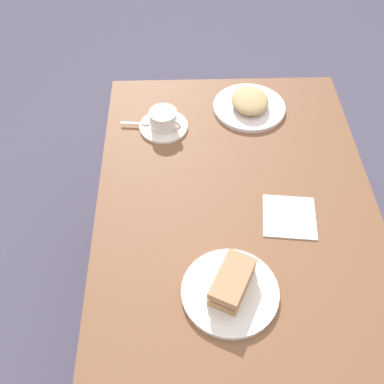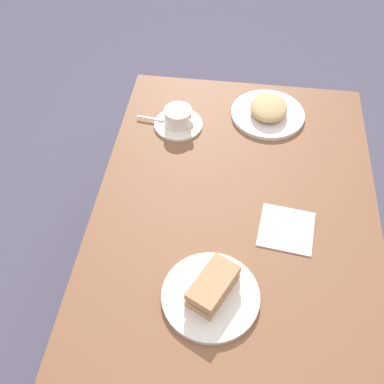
% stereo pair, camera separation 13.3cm
% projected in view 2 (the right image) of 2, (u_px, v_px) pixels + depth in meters
% --- Properties ---
extents(ground_plane, '(6.00, 6.00, 0.00)m').
position_uv_depth(ground_plane, '(222.00, 324.00, 1.90)').
color(ground_plane, '#4C4759').
extents(dining_table, '(1.25, 0.83, 0.75)m').
position_uv_depth(dining_table, '(232.00, 238.00, 1.41)').
color(dining_table, brown).
rests_on(dining_table, ground_plane).
extents(sandwich_plate, '(0.25, 0.25, 0.01)m').
position_uv_depth(sandwich_plate, '(211.00, 296.00, 1.15)').
color(sandwich_plate, silver).
rests_on(sandwich_plate, dining_table).
extents(sandwich_front, '(0.16, 0.13, 0.06)m').
position_uv_depth(sandwich_front, '(213.00, 286.00, 1.13)').
color(sandwich_front, tan).
rests_on(sandwich_front, sandwich_plate).
extents(coffee_saucer, '(0.16, 0.16, 0.01)m').
position_uv_depth(coffee_saucer, '(178.00, 124.00, 1.56)').
color(coffee_saucer, beige).
rests_on(coffee_saucer, dining_table).
extents(coffee_cup, '(0.09, 0.11, 0.06)m').
position_uv_depth(coffee_cup, '(178.00, 116.00, 1.53)').
color(coffee_cup, silver).
rests_on(coffee_cup, coffee_saucer).
extents(spoon, '(0.02, 0.10, 0.01)m').
position_uv_depth(spoon, '(155.00, 119.00, 1.57)').
color(spoon, silver).
rests_on(spoon, coffee_saucer).
extents(side_plate, '(0.25, 0.25, 0.01)m').
position_uv_depth(side_plate, '(268.00, 114.00, 1.59)').
color(side_plate, silver).
rests_on(side_plate, dining_table).
extents(side_food_pile, '(0.15, 0.13, 0.04)m').
position_uv_depth(side_food_pile, '(269.00, 108.00, 1.57)').
color(side_food_pile, tan).
rests_on(side_food_pile, side_plate).
extents(napkin, '(0.17, 0.17, 0.00)m').
position_uv_depth(napkin, '(286.00, 229.00, 1.29)').
color(napkin, white).
rests_on(napkin, dining_table).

